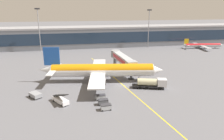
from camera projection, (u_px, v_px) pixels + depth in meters
The scene contains 14 objects.
ground_plane at pixel (123, 85), 70.54m from camera, with size 700.00×700.00×0.00m, color slate.
apron_lead_in_line at pixel (121, 83), 72.40m from camera, with size 0.30×80.00×0.01m, color yellow.
terminal_building at pixel (97, 36), 139.78m from camera, with size 223.07×17.32×13.06m.
main_airliner at pixel (102, 70), 73.43m from camera, with size 42.97×34.13×12.17m.
jet_bridge at pixel (122, 59), 85.48m from camera, with size 5.15×23.95×6.72m.
fuel_tanker at pixel (151, 83), 67.55m from camera, with size 11.05×5.60×3.25m.
pushback_tug at pixel (35, 95), 60.93m from camera, with size 4.07×4.43×1.40m.
belt_loader at pixel (60, 100), 57.26m from camera, with size 4.77×6.57×3.49m.
baggage_cart_0 at pixel (106, 107), 53.51m from camera, with size 2.73×1.75×1.48m.
baggage_cart_1 at pixel (103, 102), 56.48m from camera, with size 2.73×1.75×1.48m.
baggage_cart_2 at pixel (101, 97), 59.45m from camera, with size 2.73×1.75×1.48m.
commuter_jet_near at pixel (203, 45), 133.41m from camera, with size 26.61×21.34×6.20m.
apron_light_mast_0 at pixel (149, 26), 132.41m from camera, with size 2.80×0.50×23.81m.
apron_light_mast_1 at pixel (39, 27), 119.64m from camera, with size 2.80×0.50×24.63m.
Camera 1 is at (-16.81, -64.13, 24.90)m, focal length 34.06 mm.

